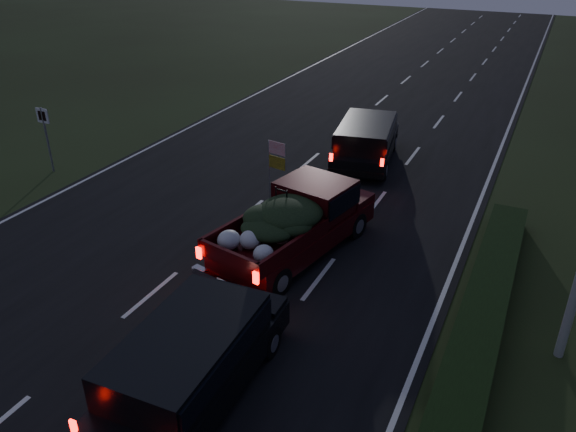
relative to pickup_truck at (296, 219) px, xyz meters
The scene contains 7 objects.
ground 4.41m from the pickup_truck, 124.87° to the right, with size 120.00×120.00×0.00m, color black.
road_asphalt 4.41m from the pickup_truck, 124.87° to the right, with size 14.00×120.00×0.02m, color black.
hedge_row 5.43m from the pickup_truck, ahead, with size 1.00×10.00×0.60m, color black.
route_sign 11.06m from the pickup_truck, behind, with size 0.55×0.08×2.50m.
pickup_truck is the anchor object (origin of this frame).
lead_suv 7.40m from the pickup_truck, 92.99° to the left, with size 2.82×5.14×1.40m.
rear_suv 5.96m from the pickup_truck, 85.03° to the right, with size 2.32×4.81×1.36m.
Camera 1 is at (8.24, -9.17, 8.36)m, focal length 35.00 mm.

